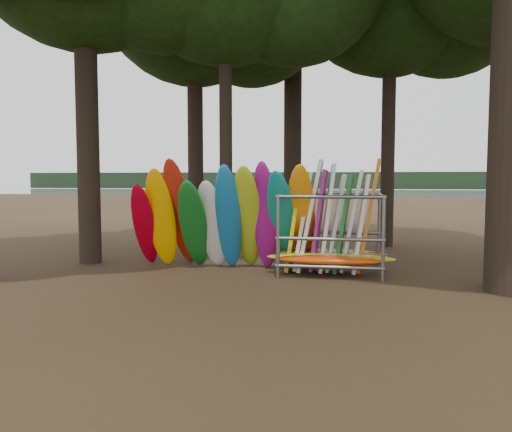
# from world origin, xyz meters

# --- Properties ---
(ground) EXTENTS (120.00, 120.00, 0.00)m
(ground) POSITION_xyz_m (0.00, 0.00, 0.00)
(ground) COLOR #47331E
(ground) RESTS_ON ground
(lake) EXTENTS (160.00, 160.00, 0.00)m
(lake) POSITION_xyz_m (0.00, 60.00, 0.00)
(lake) COLOR gray
(lake) RESTS_ON ground
(far_shore) EXTENTS (160.00, 4.00, 4.00)m
(far_shore) POSITION_xyz_m (0.00, 110.00, 2.00)
(far_shore) COLOR black
(far_shore) RESTS_ON ground
(kayak_row) EXTENTS (4.90, 2.11, 2.99)m
(kayak_row) POSITION_xyz_m (-1.52, 1.56, 1.29)
(kayak_row) COLOR #BA0118
(kayak_row) RESTS_ON ground
(storage_rack) EXTENTS (3.12, 1.58, 2.84)m
(storage_rack) POSITION_xyz_m (1.18, 1.43, 0.94)
(storage_rack) COLOR slate
(storage_rack) RESTS_ON ground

